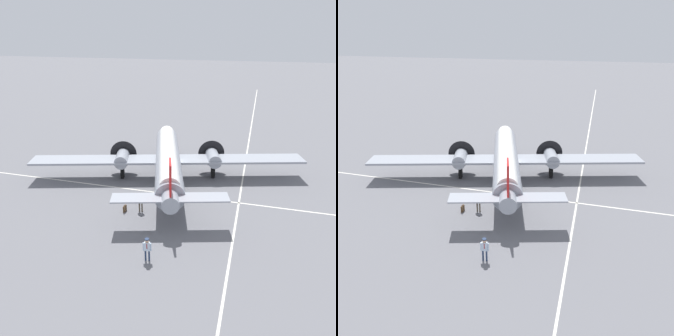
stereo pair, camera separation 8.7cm
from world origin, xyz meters
The scene contains 7 objects.
ground_plane centered at (0.00, 0.00, 0.00)m, with size 300.00×300.00×0.00m, color slate.
apron_line_eastwest centered at (0.00, -7.03, 0.00)m, with size 120.00×0.16×0.01m.
apron_line_northsouth centered at (-2.38, 0.00, 0.00)m, with size 0.16×120.00×0.01m.
airliner_main centered at (0.36, 0.11, 2.40)m, with size 18.01×26.39×5.40m.
crew_foreground centered at (-11.82, -1.91, 1.06)m, with size 0.33×0.56×1.68m.
passenger_boarding centered at (-6.03, 0.64, 1.01)m, with size 0.26×0.57×1.65m.
suitcase_near_door centered at (-6.38, 1.90, 0.27)m, with size 0.46×0.16×0.57m.
Camera 2 is at (-28.04, -7.90, 13.66)m, focal length 35.00 mm.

